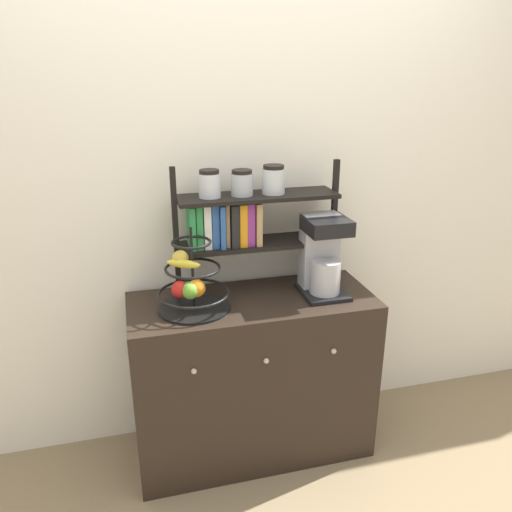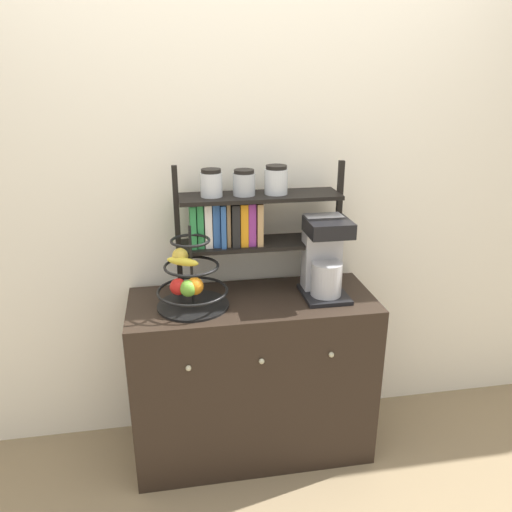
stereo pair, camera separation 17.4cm
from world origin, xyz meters
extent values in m
plane|color=#847051|center=(0.00, 0.00, 0.00)|extent=(12.00, 12.00, 0.00)
cube|color=silver|center=(0.00, 0.50, 1.30)|extent=(7.00, 0.05, 2.60)
cube|color=black|center=(0.00, 0.23, 0.41)|extent=(1.11, 0.46, 0.81)
sphere|color=#B2AD8C|center=(-0.31, -0.01, 0.63)|extent=(0.02, 0.02, 0.02)
sphere|color=#B2AD8C|center=(0.00, -0.01, 0.63)|extent=(0.02, 0.02, 0.02)
sphere|color=#B2AD8C|center=(0.31, -0.01, 0.63)|extent=(0.02, 0.02, 0.02)
cube|color=black|center=(0.33, 0.21, 0.82)|extent=(0.20, 0.24, 0.02)
cube|color=#B7B7BC|center=(0.33, 0.27, 1.00)|extent=(0.17, 0.10, 0.35)
cylinder|color=#B7B7BC|center=(0.33, 0.19, 0.91)|extent=(0.14, 0.14, 0.15)
cube|color=black|center=(0.33, 0.20, 1.15)|extent=(0.19, 0.19, 0.07)
cylinder|color=black|center=(-0.27, 0.20, 0.82)|extent=(0.31, 0.31, 0.01)
cylinder|color=black|center=(-0.27, 0.20, 1.00)|extent=(0.01, 0.01, 0.36)
torus|color=black|center=(-0.27, 0.20, 0.89)|extent=(0.31, 0.31, 0.01)
torus|color=black|center=(-0.27, 0.20, 1.00)|extent=(0.24, 0.24, 0.01)
torus|color=black|center=(-0.27, 0.20, 1.12)|extent=(0.17, 0.17, 0.01)
sphere|color=red|center=(-0.33, 0.17, 0.92)|extent=(0.07, 0.07, 0.07)
sphere|color=#6BAD33|center=(-0.29, 0.15, 0.92)|extent=(0.07, 0.07, 0.07)
sphere|color=orange|center=(-0.26, 0.16, 0.93)|extent=(0.08, 0.08, 0.08)
ellipsoid|color=yellow|center=(-0.30, 0.21, 1.02)|extent=(0.15, 0.11, 0.04)
sphere|color=gold|center=(-0.31, 0.24, 1.04)|extent=(0.07, 0.07, 0.07)
cube|color=black|center=(-0.32, 0.35, 1.11)|extent=(0.02, 0.02, 0.60)
cube|color=black|center=(0.43, 0.35, 1.11)|extent=(0.02, 0.02, 0.60)
cube|color=black|center=(0.06, 0.35, 1.04)|extent=(0.72, 0.20, 0.02)
cube|color=black|center=(0.06, 0.35, 1.26)|extent=(0.72, 0.20, 0.02)
cube|color=#2D8C47|center=(-0.25, 0.35, 1.14)|extent=(0.03, 0.14, 0.19)
cube|color=#2D8C47|center=(-0.22, 0.35, 1.14)|extent=(0.03, 0.13, 0.19)
cube|color=white|center=(-0.18, 0.35, 1.14)|extent=(0.03, 0.13, 0.19)
cube|color=#2D599E|center=(-0.15, 0.35, 1.14)|extent=(0.03, 0.13, 0.19)
cube|color=#2D599E|center=(-0.12, 0.35, 1.14)|extent=(0.02, 0.16, 0.19)
cube|color=tan|center=(-0.09, 0.35, 1.14)|extent=(0.02, 0.12, 0.19)
cube|color=black|center=(-0.06, 0.35, 1.14)|extent=(0.03, 0.16, 0.19)
cube|color=orange|center=(-0.03, 0.35, 1.14)|extent=(0.03, 0.15, 0.19)
cube|color=#8C338C|center=(0.01, 0.35, 1.14)|extent=(0.03, 0.14, 0.19)
cube|color=tan|center=(0.04, 0.35, 1.14)|extent=(0.03, 0.16, 0.19)
cylinder|color=silver|center=(-0.16, 0.35, 1.32)|extent=(0.10, 0.10, 0.10)
cylinder|color=black|center=(-0.16, 0.35, 1.38)|extent=(0.09, 0.09, 0.02)
cylinder|color=#ADB2B7|center=(-0.02, 0.35, 1.32)|extent=(0.10, 0.10, 0.10)
cylinder|color=black|center=(-0.02, 0.35, 1.37)|extent=(0.09, 0.09, 0.02)
cylinder|color=silver|center=(0.13, 0.35, 1.32)|extent=(0.10, 0.10, 0.11)
cylinder|color=black|center=(0.13, 0.35, 1.39)|extent=(0.09, 0.09, 0.02)
camera|label=1|loc=(-0.50, -1.76, 1.78)|focal=35.00mm
camera|label=2|loc=(-0.33, -1.79, 1.78)|focal=35.00mm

